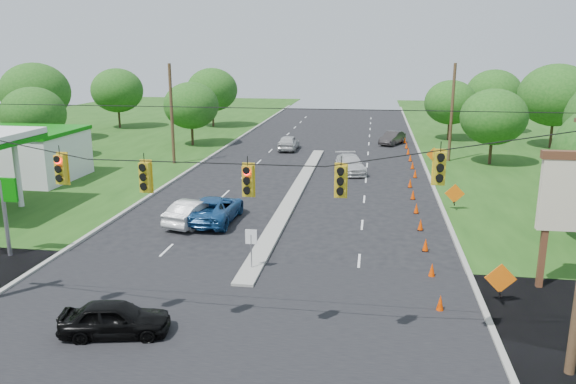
# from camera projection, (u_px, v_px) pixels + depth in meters

# --- Properties ---
(ground) EXTENTS (160.00, 160.00, 0.00)m
(ground) POSITION_uv_depth(u_px,v_px,m) (217.00, 332.00, 20.82)
(ground) COLOR black
(ground) RESTS_ON ground
(cross_street) EXTENTS (160.00, 14.00, 0.02)m
(cross_street) POSITION_uv_depth(u_px,v_px,m) (217.00, 332.00, 20.82)
(cross_street) COLOR black
(cross_street) RESTS_ON ground
(curb_left) EXTENTS (0.25, 110.00, 0.16)m
(curb_left) POSITION_uv_depth(u_px,v_px,m) (200.00, 165.00, 51.04)
(curb_left) COLOR gray
(curb_left) RESTS_ON ground
(curb_right) EXTENTS (0.25, 110.00, 0.16)m
(curb_right) POSITION_uv_depth(u_px,v_px,m) (427.00, 172.00, 48.07)
(curb_right) COLOR gray
(curb_right) RESTS_ON ground
(median) EXTENTS (1.00, 34.00, 0.18)m
(median) POSITION_uv_depth(u_px,v_px,m) (296.00, 193.00, 40.94)
(median) COLOR gray
(median) RESTS_ON ground
(median_sign) EXTENTS (0.55, 0.06, 2.05)m
(median_sign) POSITION_uv_depth(u_px,v_px,m) (251.00, 242.00, 26.21)
(median_sign) COLOR gray
(median_sign) RESTS_ON ground
(signal_span) EXTENTS (25.60, 0.32, 9.00)m
(signal_span) POSITION_uv_depth(u_px,v_px,m) (203.00, 211.00, 18.65)
(signal_span) COLOR #422D1C
(signal_span) RESTS_ON ground
(utility_pole_far_left) EXTENTS (0.28, 0.28, 9.00)m
(utility_pole_far_left) POSITION_uv_depth(u_px,v_px,m) (172.00, 115.00, 50.29)
(utility_pole_far_left) COLOR #422D1C
(utility_pole_far_left) RESTS_ON ground
(utility_pole_far_right) EXTENTS (0.28, 0.28, 9.00)m
(utility_pole_far_right) POSITION_uv_depth(u_px,v_px,m) (452.00, 113.00, 51.40)
(utility_pole_far_right) COLOR #422D1C
(utility_pole_far_right) RESTS_ON ground
(cone_0) EXTENTS (0.32, 0.32, 0.70)m
(cone_0) POSITION_uv_depth(u_px,v_px,m) (440.00, 303.00, 22.38)
(cone_0) COLOR #E23A00
(cone_0) RESTS_ON ground
(cone_1) EXTENTS (0.32, 0.32, 0.70)m
(cone_1) POSITION_uv_depth(u_px,v_px,m) (432.00, 270.00, 25.73)
(cone_1) COLOR #E23A00
(cone_1) RESTS_ON ground
(cone_2) EXTENTS (0.32, 0.32, 0.70)m
(cone_2) POSITION_uv_depth(u_px,v_px,m) (426.00, 245.00, 29.09)
(cone_2) COLOR #E23A00
(cone_2) RESTS_ON ground
(cone_3) EXTENTS (0.32, 0.32, 0.70)m
(cone_3) POSITION_uv_depth(u_px,v_px,m) (421.00, 224.00, 32.44)
(cone_3) COLOR #E23A00
(cone_3) RESTS_ON ground
(cone_4) EXTENTS (0.32, 0.32, 0.70)m
(cone_4) POSITION_uv_depth(u_px,v_px,m) (416.00, 208.00, 35.79)
(cone_4) COLOR #E23A00
(cone_4) RESTS_ON ground
(cone_5) EXTENTS (0.32, 0.32, 0.70)m
(cone_5) POSITION_uv_depth(u_px,v_px,m) (413.00, 194.00, 39.14)
(cone_5) COLOR #E23A00
(cone_5) RESTS_ON ground
(cone_6) EXTENTS (0.32, 0.32, 0.70)m
(cone_6) POSITION_uv_depth(u_px,v_px,m) (410.00, 183.00, 42.50)
(cone_6) COLOR #E23A00
(cone_6) RESTS_ON ground
(cone_7) EXTENTS (0.32, 0.32, 0.70)m
(cone_7) POSITION_uv_depth(u_px,v_px,m) (415.00, 173.00, 45.76)
(cone_7) COLOR #E23A00
(cone_7) RESTS_ON ground
(cone_8) EXTENTS (0.32, 0.32, 0.70)m
(cone_8) POSITION_uv_depth(u_px,v_px,m) (413.00, 165.00, 49.11)
(cone_8) COLOR #E23A00
(cone_8) RESTS_ON ground
(cone_9) EXTENTS (0.32, 0.32, 0.70)m
(cone_9) POSITION_uv_depth(u_px,v_px,m) (410.00, 158.00, 52.47)
(cone_9) COLOR #E23A00
(cone_9) RESTS_ON ground
(cone_10) EXTENTS (0.32, 0.32, 0.70)m
(cone_10) POSITION_uv_depth(u_px,v_px,m) (408.00, 151.00, 55.82)
(cone_10) COLOR #E23A00
(cone_10) RESTS_ON ground
(cone_11) EXTENTS (0.32, 0.32, 0.70)m
(cone_11) POSITION_uv_depth(u_px,v_px,m) (406.00, 145.00, 59.17)
(cone_11) COLOR #E23A00
(cone_11) RESTS_ON ground
(cone_12) EXTENTS (0.32, 0.32, 0.70)m
(cone_12) POSITION_uv_depth(u_px,v_px,m) (405.00, 140.00, 62.52)
(cone_12) COLOR #E23A00
(cone_12) RESTS_ON ground
(work_sign_0) EXTENTS (1.27, 0.58, 1.37)m
(work_sign_0) POSITION_uv_depth(u_px,v_px,m) (500.00, 280.00, 22.80)
(work_sign_0) COLOR black
(work_sign_0) RESTS_ON ground
(work_sign_1) EXTENTS (1.27, 0.58, 1.37)m
(work_sign_1) POSITION_uv_depth(u_px,v_px,m) (455.00, 194.00, 36.21)
(work_sign_1) COLOR black
(work_sign_1) RESTS_ON ground
(work_sign_2) EXTENTS (1.27, 0.58, 1.37)m
(work_sign_2) POSITION_uv_depth(u_px,v_px,m) (434.00, 155.00, 49.62)
(work_sign_2) COLOR black
(work_sign_2) RESTS_ON ground
(tree_2) EXTENTS (5.88, 5.88, 6.86)m
(tree_2) POSITION_uv_depth(u_px,v_px,m) (33.00, 114.00, 52.31)
(tree_2) COLOR black
(tree_2) RESTS_ON ground
(tree_3) EXTENTS (7.56, 7.56, 8.82)m
(tree_3) POSITION_uv_depth(u_px,v_px,m) (35.00, 92.00, 62.46)
(tree_3) COLOR black
(tree_3) RESTS_ON ground
(tree_4) EXTENTS (6.72, 6.72, 7.84)m
(tree_4) POSITION_uv_depth(u_px,v_px,m) (117.00, 90.00, 73.52)
(tree_4) COLOR black
(tree_4) RESTS_ON ground
(tree_5) EXTENTS (5.88, 5.88, 6.86)m
(tree_5) POSITION_uv_depth(u_px,v_px,m) (191.00, 106.00, 60.12)
(tree_5) COLOR black
(tree_5) RESTS_ON ground
(tree_6) EXTENTS (6.72, 6.72, 7.84)m
(tree_6) POSITION_uv_depth(u_px,v_px,m) (212.00, 90.00, 74.63)
(tree_6) COLOR black
(tree_6) RESTS_ON ground
(tree_9) EXTENTS (5.88, 5.88, 6.86)m
(tree_9) POSITION_uv_depth(u_px,v_px,m) (494.00, 117.00, 49.97)
(tree_9) COLOR black
(tree_9) RESTS_ON ground
(tree_10) EXTENTS (7.56, 7.56, 8.82)m
(tree_10) POSITION_uv_depth(u_px,v_px,m) (556.00, 95.00, 58.06)
(tree_10) COLOR black
(tree_10) RESTS_ON ground
(tree_11) EXTENTS (6.72, 6.72, 7.84)m
(tree_11) POSITION_uv_depth(u_px,v_px,m) (494.00, 93.00, 69.34)
(tree_11) COLOR black
(tree_11) RESTS_ON ground
(tree_12) EXTENTS (5.88, 5.88, 6.86)m
(tree_12) POSITION_uv_depth(u_px,v_px,m) (451.00, 102.00, 63.67)
(tree_12) COLOR black
(tree_12) RESTS_ON ground
(black_sedan) EXTENTS (4.19, 2.35, 1.35)m
(black_sedan) POSITION_uv_depth(u_px,v_px,m) (115.00, 319.00, 20.41)
(black_sedan) COLOR black
(black_sedan) RESTS_ON ground
(white_sedan) EXTENTS (2.76, 4.86, 1.52)m
(white_sedan) POSITION_uv_depth(u_px,v_px,m) (195.00, 212.00, 33.55)
(white_sedan) COLOR silver
(white_sedan) RESTS_ON ground
(blue_pickup) EXTENTS (2.71, 5.70, 1.57)m
(blue_pickup) POSITION_uv_depth(u_px,v_px,m) (214.00, 209.00, 34.03)
(blue_pickup) COLOR navy
(blue_pickup) RESTS_ON ground
(silver_car_far) EXTENTS (3.19, 5.47, 1.49)m
(silver_car_far) POSITION_uv_depth(u_px,v_px,m) (350.00, 164.00, 47.54)
(silver_car_far) COLOR silver
(silver_car_far) RESTS_ON ground
(silver_car_oncoming) EXTENTS (1.90, 4.61, 1.56)m
(silver_car_oncoming) POSITION_uv_depth(u_px,v_px,m) (289.00, 143.00, 58.27)
(silver_car_oncoming) COLOR #B9B9B9
(silver_car_oncoming) RESTS_ON ground
(dark_car_receding) EXTENTS (3.13, 4.57, 1.43)m
(dark_car_receding) POSITION_uv_depth(u_px,v_px,m) (392.00, 138.00, 61.74)
(dark_car_receding) COLOR #2B2829
(dark_car_receding) RESTS_ON ground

